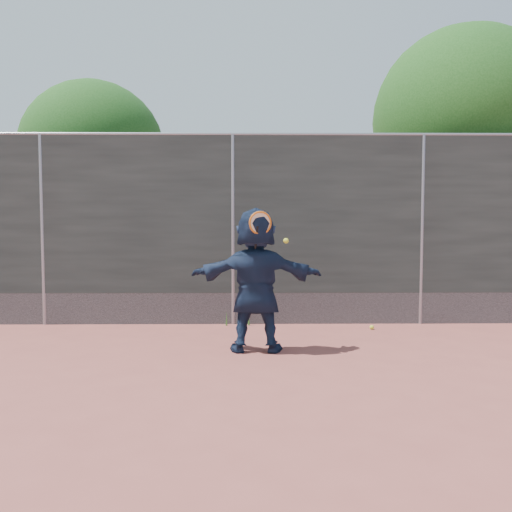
{
  "coord_description": "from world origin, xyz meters",
  "views": [
    {
      "loc": [
        0.25,
        -5.51,
        1.72
      ],
      "look_at": [
        0.34,
        1.67,
        1.22
      ],
      "focal_mm": 40.0,
      "sensor_mm": 36.0,
      "label": 1
    }
  ],
  "objects": [
    {
      "name": "ground",
      "position": [
        0.0,
        0.0,
        0.0
      ],
      "size": [
        80.0,
        80.0,
        0.0
      ],
      "primitive_type": "plane",
      "color": "#9E4C42",
      "rests_on": "ground"
    },
    {
      "name": "player",
      "position": [
        0.34,
        1.67,
        0.91
      ],
      "size": [
        1.71,
        0.59,
        1.82
      ],
      "primitive_type": "imported",
      "rotation": [
        0.0,
        0.0,
        3.11
      ],
      "color": "#16233D",
      "rests_on": "ground"
    },
    {
      "name": "ball_ground",
      "position": [
        2.12,
        3.02,
        0.03
      ],
      "size": [
        0.07,
        0.07,
        0.07
      ],
      "primitive_type": "sphere",
      "color": "#CFDF31",
      "rests_on": "ground"
    },
    {
      "name": "fence",
      "position": [
        -0.0,
        3.5,
        1.58
      ],
      "size": [
        20.0,
        0.06,
        3.03
      ],
      "color": "#38423D",
      "rests_on": "ground"
    },
    {
      "name": "swing_action",
      "position": [
        0.42,
        1.48,
        1.6
      ],
      "size": [
        0.5,
        0.19,
        0.51
      ],
      "color": "orange",
      "rests_on": "ground"
    },
    {
      "name": "tree_right",
      "position": [
        4.68,
        5.75,
        3.49
      ],
      "size": [
        3.78,
        3.6,
        5.39
      ],
      "color": "#382314",
      "rests_on": "ground"
    },
    {
      "name": "tree_left",
      "position": [
        -2.85,
        6.55,
        2.94
      ],
      "size": [
        3.15,
        3.0,
        4.53
      ],
      "color": "#382314",
      "rests_on": "ground"
    },
    {
      "name": "weed_clump",
      "position": [
        0.29,
        3.38,
        0.13
      ],
      "size": [
        0.68,
        0.07,
        0.3
      ],
      "color": "#387226",
      "rests_on": "ground"
    }
  ]
}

